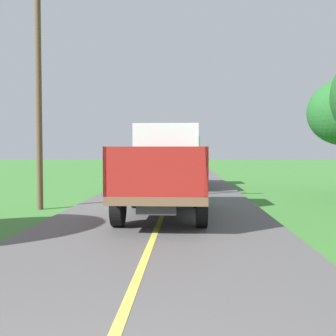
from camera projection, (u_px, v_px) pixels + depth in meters
banana_truck_near at (165, 168)px, 12.06m from camera, size 2.38×5.82×2.80m
banana_truck_far at (181, 161)px, 21.82m from camera, size 2.38×5.81×2.80m
utility_pole_roadside at (39, 86)px, 13.00m from camera, size 2.38×0.20×7.68m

